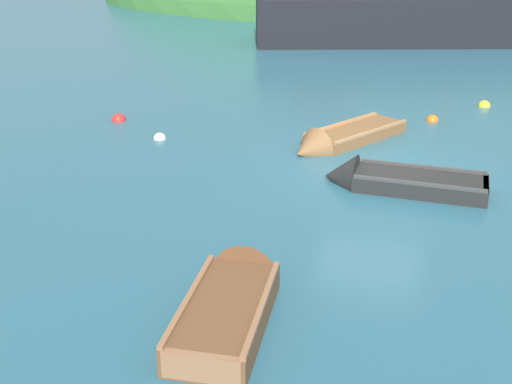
# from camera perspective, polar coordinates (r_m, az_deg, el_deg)

# --- Properties ---
(ground_plane) EXTENTS (120.00, 120.00, 0.00)m
(ground_plane) POSITION_cam_1_polar(r_m,az_deg,el_deg) (14.82, 10.73, 1.87)
(ground_plane) COLOR #285B70
(shore_hill) EXTENTS (41.19, 23.68, 13.37)m
(shore_hill) POSITION_cam_1_polar(r_m,az_deg,el_deg) (48.62, 10.41, 16.21)
(shore_hill) COLOR #387033
(shore_hill) RESTS_ON ground
(sailing_ship) EXTENTS (16.39, 7.75, 11.53)m
(sailing_ship) POSITION_cam_1_polar(r_m,az_deg,el_deg) (32.10, 12.72, 14.41)
(sailing_ship) COLOR black
(sailing_ship) RESTS_ON ground
(rowboat_outer_right) EXTENTS (2.79, 3.73, 1.03)m
(rowboat_outer_right) POSITION_cam_1_polar(r_m,az_deg,el_deg) (16.53, 7.53, 4.58)
(rowboat_outer_right) COLOR brown
(rowboat_outer_right) RESTS_ON ground
(rowboat_far) EXTENTS (1.36, 3.14, 1.06)m
(rowboat_far) POSITION_cam_1_polar(r_m,az_deg,el_deg) (9.35, -2.06, -9.77)
(rowboat_far) COLOR brown
(rowboat_far) RESTS_ON ground
(rowboat_near_dock) EXTENTS (3.43, 1.18, 1.07)m
(rowboat_near_dock) POSITION_cam_1_polar(r_m,az_deg,el_deg) (13.89, 12.12, 0.81)
(rowboat_near_dock) COLOR black
(rowboat_near_dock) RESTS_ON ground
(buoy_orange) EXTENTS (0.35, 0.35, 0.35)m
(buoy_orange) POSITION_cam_1_polar(r_m,az_deg,el_deg) (19.10, 15.50, 6.16)
(buoy_orange) COLOR orange
(buoy_orange) RESTS_ON ground
(buoy_white) EXTENTS (0.33, 0.33, 0.33)m
(buoy_white) POSITION_cam_1_polar(r_m,az_deg,el_deg) (17.00, -8.62, 4.73)
(buoy_white) COLOR white
(buoy_white) RESTS_ON ground
(buoy_red) EXTENTS (0.42, 0.42, 0.42)m
(buoy_red) POSITION_cam_1_polar(r_m,az_deg,el_deg) (18.88, -12.18, 6.28)
(buoy_red) COLOR red
(buoy_red) RESTS_ON ground
(buoy_yellow) EXTENTS (0.38, 0.38, 0.38)m
(buoy_yellow) POSITION_cam_1_polar(r_m,az_deg,el_deg) (21.19, 19.75, 7.23)
(buoy_yellow) COLOR yellow
(buoy_yellow) RESTS_ON ground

